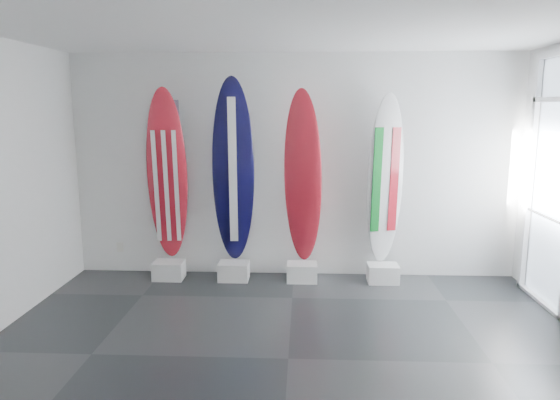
{
  "coord_description": "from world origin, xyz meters",
  "views": [
    {
      "loc": [
        0.13,
        -4.4,
        2.28
      ],
      "look_at": [
        -0.14,
        1.4,
        1.24
      ],
      "focal_mm": 32.97,
      "sensor_mm": 36.0,
      "label": 1
    }
  ],
  "objects_px": {
    "surfboard_swiss": "(303,177)",
    "surfboard_italy": "(385,180)",
    "surfboard_usa": "(167,176)",
    "surfboard_navy": "(233,171)"
  },
  "relations": [
    {
      "from": "surfboard_swiss",
      "to": "surfboard_italy",
      "type": "xyz_separation_m",
      "value": [
        1.07,
        0.0,
        -0.03
      ]
    },
    {
      "from": "surfboard_usa",
      "to": "surfboard_italy",
      "type": "relative_size",
      "value": 1.04
    },
    {
      "from": "surfboard_italy",
      "to": "surfboard_usa",
      "type": "bearing_deg",
      "value": 163.98
    },
    {
      "from": "surfboard_usa",
      "to": "surfboard_navy",
      "type": "relative_size",
      "value": 0.95
    },
    {
      "from": "surfboard_usa",
      "to": "surfboard_navy",
      "type": "height_order",
      "value": "surfboard_navy"
    },
    {
      "from": "surfboard_italy",
      "to": "surfboard_navy",
      "type": "bearing_deg",
      "value": 163.98
    },
    {
      "from": "surfboard_navy",
      "to": "surfboard_swiss",
      "type": "xyz_separation_m",
      "value": [
        0.92,
        0.0,
        -0.08
      ]
    },
    {
      "from": "surfboard_swiss",
      "to": "surfboard_navy",
      "type": "bearing_deg",
      "value": -161.84
    },
    {
      "from": "surfboard_swiss",
      "to": "surfboard_italy",
      "type": "bearing_deg",
      "value": 18.16
    },
    {
      "from": "surfboard_usa",
      "to": "surfboard_swiss",
      "type": "height_order",
      "value": "surfboard_usa"
    }
  ]
}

